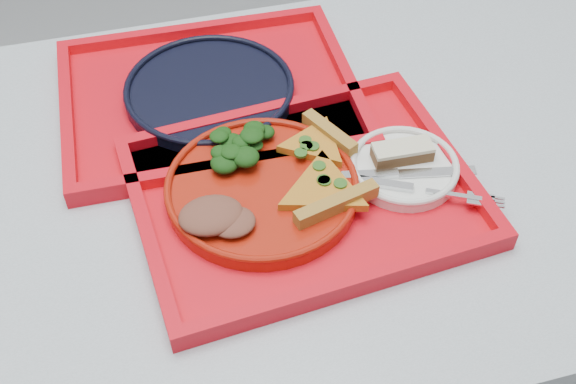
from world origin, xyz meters
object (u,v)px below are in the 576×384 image
object	(u,v)px
dessert_bar	(402,152)
tray_main	(303,195)
navy_plate	(210,92)
tray_far	(210,99)
dinner_plate	(262,190)

from	to	relation	value
dessert_bar	tray_main	bearing A→B (deg)	-171.70
tray_main	navy_plate	distance (m)	0.25
tray_main	tray_far	size ratio (longest dim) A/B	1.00
dinner_plate	navy_plate	size ratio (longest dim) A/B	1.00
dinner_plate	dessert_bar	distance (m)	0.20
tray_main	navy_plate	bearing A→B (deg)	105.20
tray_main	tray_far	distance (m)	0.25
navy_plate	dessert_bar	world-z (taller)	dessert_bar
tray_far	dinner_plate	xyz separation A→B (m)	(0.03, -0.22, 0.02)
tray_main	navy_plate	size ratio (longest dim) A/B	1.73
tray_far	dessert_bar	size ratio (longest dim) A/B	5.34
tray_main	dinner_plate	distance (m)	0.06
tray_main	dinner_plate	xyz separation A→B (m)	(-0.05, 0.01, 0.02)
dinner_plate	tray_main	bearing A→B (deg)	-10.30
tray_far	tray_main	bearing A→B (deg)	-68.71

